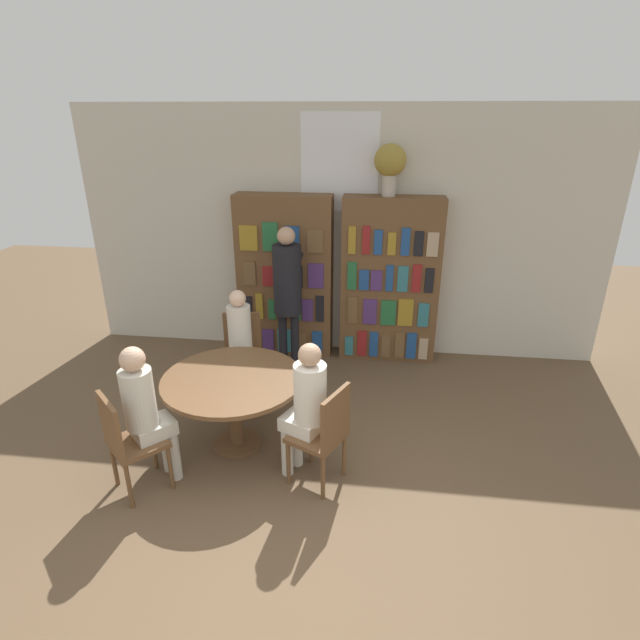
{
  "coord_description": "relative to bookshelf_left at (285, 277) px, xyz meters",
  "views": [
    {
      "loc": [
        0.53,
        -2.44,
        2.91
      ],
      "look_at": [
        -0.03,
        1.94,
        1.05
      ],
      "focal_mm": 28.0,
      "sensor_mm": 36.0,
      "label": 1
    }
  ],
  "objects": [
    {
      "name": "ground_plane",
      "position": [
        0.64,
        -3.36,
        -1.0
      ],
      "size": [
        16.0,
        16.0,
        0.0
      ],
      "primitive_type": "plane",
      "color": "brown"
    },
    {
      "name": "wall_back",
      "position": [
        0.64,
        0.19,
        0.5
      ],
      "size": [
        6.4,
        0.07,
        3.0
      ],
      "color": "beige",
      "rests_on": "ground_plane"
    },
    {
      "name": "bookshelf_left",
      "position": [
        0.0,
        0.0,
        0.0
      ],
      "size": [
        1.17,
        0.34,
        2.01
      ],
      "color": "brown",
      "rests_on": "ground_plane"
    },
    {
      "name": "bookshelf_right",
      "position": [
        1.29,
        -0.0,
        -0.0
      ],
      "size": [
        1.17,
        0.34,
        2.01
      ],
      "color": "brown",
      "rests_on": "ground_plane"
    },
    {
      "name": "flower_vase",
      "position": [
        1.22,
        0.0,
        1.37
      ],
      "size": [
        0.36,
        0.36,
        0.57
      ],
      "color": "#B7AD9E",
      "rests_on": "bookshelf_right"
    },
    {
      "name": "reading_table",
      "position": [
        -0.09,
        -2.04,
        -0.39
      ],
      "size": [
        1.26,
        1.26,
        0.72
      ],
      "color": "brown",
      "rests_on": "ground_plane"
    },
    {
      "name": "chair_near_camera",
      "position": [
        -0.75,
        -2.75,
        -0.49
      ],
      "size": [
        0.57,
        0.57,
        0.91
      ],
      "rotation": [
        0.0,
        0.0,
        -0.75
      ],
      "color": "brown",
      "rests_on": "ground_plane"
    },
    {
      "name": "chair_left_side",
      "position": [
        -0.27,
        -1.09,
        -0.49
      ],
      "size": [
        0.47,
        0.47,
        0.91
      ],
      "rotation": [
        0.0,
        0.0,
        -2.95
      ],
      "color": "brown",
      "rests_on": "ground_plane"
    },
    {
      "name": "chair_far_side",
      "position": [
        0.79,
        -2.46,
        -0.49
      ],
      "size": [
        0.53,
        0.53,
        0.91
      ],
      "rotation": [
        0.0,
        0.0,
        1.13
      ],
      "color": "brown",
      "rests_on": "ground_plane"
    },
    {
      "name": "seated_reader_left",
      "position": [
        -0.24,
        -1.28,
        -0.3
      ],
      "size": [
        0.3,
        0.38,
        1.25
      ],
      "rotation": [
        0.0,
        0.0,
        -2.95
      ],
      "color": "beige",
      "rests_on": "ground_plane"
    },
    {
      "name": "seated_reader_right",
      "position": [
        0.62,
        -2.38,
        -0.28
      ],
      "size": [
        0.41,
        0.38,
        1.26
      ],
      "rotation": [
        0.0,
        0.0,
        1.13
      ],
      "color": "silver",
      "rests_on": "ground_plane"
    },
    {
      "name": "seated_reader_back",
      "position": [
        -0.63,
        -2.62,
        -0.28
      ],
      "size": [
        0.4,
        0.41,
        1.27
      ],
      "rotation": [
        0.0,
        0.0,
        -0.75
      ],
      "color": "beige",
      "rests_on": "ground_plane"
    },
    {
      "name": "librarian_standing",
      "position": [
        0.13,
        -0.5,
        0.07
      ],
      "size": [
        0.32,
        0.59,
        1.74
      ],
      "color": "black",
      "rests_on": "ground_plane"
    }
  ]
}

